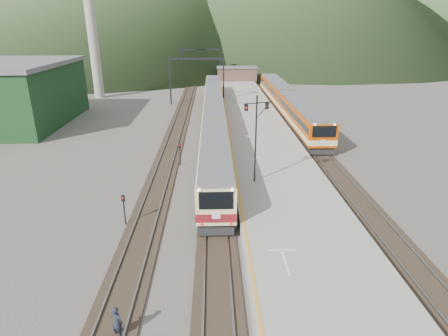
{
  "coord_description": "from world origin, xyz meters",
  "views": [
    {
      "loc": [
        -0.15,
        -11.32,
        13.32
      ],
      "look_at": [
        0.75,
        18.04,
        2.0
      ],
      "focal_mm": 30.0,
      "sensor_mm": 36.0,
      "label": 1
    }
  ],
  "objects_px": {
    "signal_mast": "(256,131)",
    "worker": "(117,322)",
    "main_train": "(214,116)",
    "second_train": "(287,101)"
  },
  "relations": [
    {
      "from": "main_train",
      "to": "second_train",
      "type": "bearing_deg",
      "value": 38.67
    },
    {
      "from": "main_train",
      "to": "signal_mast",
      "type": "bearing_deg",
      "value": -80.76
    },
    {
      "from": "main_train",
      "to": "worker",
      "type": "distance_m",
      "value": 36.08
    },
    {
      "from": "worker",
      "to": "signal_mast",
      "type": "bearing_deg",
      "value": -91.31
    },
    {
      "from": "signal_mast",
      "to": "worker",
      "type": "xyz_separation_m",
      "value": [
        -7.85,
        -15.53,
        -4.56
      ]
    },
    {
      "from": "second_train",
      "to": "signal_mast",
      "type": "xyz_separation_m",
      "value": [
        -8.21,
        -29.45,
        3.28
      ]
    },
    {
      "from": "main_train",
      "to": "worker",
      "type": "relative_size",
      "value": 33.65
    },
    {
      "from": "main_train",
      "to": "worker",
      "type": "bearing_deg",
      "value": -97.26
    },
    {
      "from": "main_train",
      "to": "second_train",
      "type": "xyz_separation_m",
      "value": [
        11.5,
        9.2,
        0.22
      ]
    },
    {
      "from": "second_train",
      "to": "worker",
      "type": "relative_size",
      "value": 25.32
    }
  ]
}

